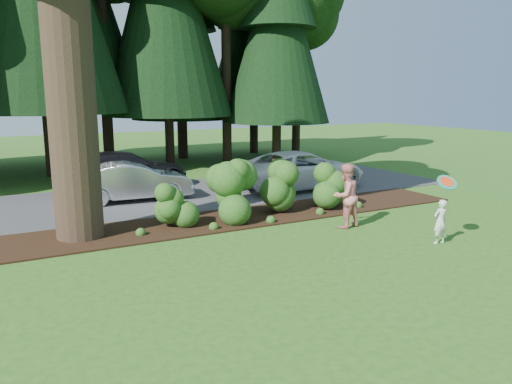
{
  "coord_description": "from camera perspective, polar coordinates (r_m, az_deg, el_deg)",
  "views": [
    {
      "loc": [
        -6.62,
        -10.26,
        3.85
      ],
      "look_at": [
        -0.51,
        1.0,
        1.3
      ],
      "focal_mm": 35.0,
      "sensor_mm": 36.0,
      "label": 1
    }
  ],
  "objects": [
    {
      "name": "lily_cluster",
      "position": [
        14.54,
        -1.89,
        -2.09
      ],
      "size": [
        0.69,
        0.09,
        0.57
      ],
      "color": "#214A16",
      "rests_on": "ground"
    },
    {
      "name": "child",
      "position": [
        13.76,
        20.32,
        -3.2
      ],
      "size": [
        0.44,
        0.3,
        1.16
      ],
      "primitive_type": "imported",
      "rotation": [
        0.0,
        0.0,
        3.08
      ],
      "color": "silver",
      "rests_on": "ground"
    },
    {
      "name": "frisbee",
      "position": [
        13.7,
        20.98,
        1.06
      ],
      "size": [
        0.57,
        0.44,
        0.41
      ],
      "color": "#1A9074",
      "rests_on": "ground"
    },
    {
      "name": "car_silver_wagon",
      "position": [
        18.48,
        -13.89,
        1.17
      ],
      "size": [
        4.29,
        1.8,
        1.38
      ],
      "primitive_type": "imported",
      "rotation": [
        0.0,
        0.0,
        1.49
      ],
      "color": "silver",
      "rests_on": "driveway"
    },
    {
      "name": "shrub_row",
      "position": [
        15.6,
        0.4,
        0.01
      ],
      "size": [
        6.53,
        1.6,
        1.61
      ],
      "color": "#214A16",
      "rests_on": "ground"
    },
    {
      "name": "adult",
      "position": [
        14.61,
        10.18,
        -0.43
      ],
      "size": [
        1.01,
        0.84,
        1.87
      ],
      "primitive_type": "imported",
      "rotation": [
        0.0,
        0.0,
        3.29
      ],
      "color": "red",
      "rests_on": "ground"
    },
    {
      "name": "mulch_bed",
      "position": [
        15.52,
        -2.29,
        -3.02
      ],
      "size": [
        16.0,
        2.5,
        0.05
      ],
      "primitive_type": "cube",
      "color": "black",
      "rests_on": "ground"
    },
    {
      "name": "ground",
      "position": [
        12.8,
        4.19,
        -6.28
      ],
      "size": [
        80.0,
        80.0,
        0.0
      ],
      "primitive_type": "plane",
      "color": "#2A5819",
      "rests_on": "ground"
    },
    {
      "name": "car_white_suv",
      "position": [
        20.36,
        5.15,
        2.56
      ],
      "size": [
        5.59,
        2.78,
        1.52
      ],
      "primitive_type": "imported",
      "rotation": [
        0.0,
        0.0,
        1.62
      ],
      "color": "white",
      "rests_on": "driveway"
    },
    {
      "name": "car_dark_suv",
      "position": [
        20.86,
        -14.83,
        2.44
      ],
      "size": [
        5.46,
        2.73,
        1.52
      ],
      "primitive_type": "imported",
      "rotation": [
        0.0,
        0.0,
        1.69
      ],
      "color": "black",
      "rests_on": "driveway"
    },
    {
      "name": "driveway",
      "position": [
        19.34,
        -7.86,
        -0.3
      ],
      "size": [
        22.0,
        6.0,
        0.03
      ],
      "primitive_type": "cube",
      "color": "#38383A",
      "rests_on": "ground"
    }
  ]
}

